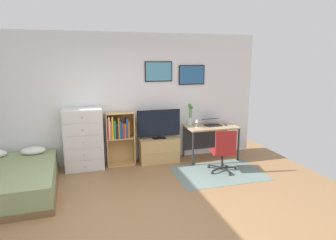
{
  "coord_description": "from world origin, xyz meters",
  "views": [
    {
      "loc": [
        -0.71,
        -3.7,
        2.19
      ],
      "look_at": [
        0.8,
        1.5,
        1.05
      ],
      "focal_mm": 31.57,
      "sensor_mm": 36.0,
      "label": 1
    }
  ],
  "objects_px": {
    "laptop": "(212,122)",
    "bamboo_vase": "(190,115)",
    "bed": "(8,181)",
    "desk": "(209,131)",
    "computer_mouse": "(225,125)",
    "dresser": "(84,139)",
    "tv_stand": "(159,150)",
    "television": "(159,124)",
    "office_chair": "(224,150)",
    "wine_glass": "(197,121)",
    "bookshelf": "(119,133)"
  },
  "relations": [
    {
      "from": "laptop",
      "to": "bamboo_vase",
      "type": "relative_size",
      "value": 0.81
    },
    {
      "from": "laptop",
      "to": "bed",
      "type": "bearing_deg",
      "value": -170.59
    },
    {
      "from": "desk",
      "to": "bamboo_vase",
      "type": "bearing_deg",
      "value": 160.95
    },
    {
      "from": "laptop",
      "to": "computer_mouse",
      "type": "bearing_deg",
      "value": -24.98
    },
    {
      "from": "bed",
      "to": "dresser",
      "type": "height_order",
      "value": "dresser"
    },
    {
      "from": "dresser",
      "to": "desk",
      "type": "bearing_deg",
      "value": -0.61
    },
    {
      "from": "laptop",
      "to": "tv_stand",
      "type": "bearing_deg",
      "value": 176.85
    },
    {
      "from": "bed",
      "to": "bamboo_vase",
      "type": "relative_size",
      "value": 4.31
    },
    {
      "from": "tv_stand",
      "to": "computer_mouse",
      "type": "relative_size",
      "value": 8.0
    },
    {
      "from": "tv_stand",
      "to": "bamboo_vase",
      "type": "xyz_separation_m",
      "value": [
        0.74,
        0.1,
        0.71
      ]
    },
    {
      "from": "dresser",
      "to": "television",
      "type": "xyz_separation_m",
      "value": [
        1.53,
        -0.01,
        0.21
      ]
    },
    {
      "from": "bed",
      "to": "tv_stand",
      "type": "distance_m",
      "value": 2.87
    },
    {
      "from": "bed",
      "to": "tv_stand",
      "type": "xyz_separation_m",
      "value": [
        2.76,
        0.79,
        0.04
      ]
    },
    {
      "from": "office_chair",
      "to": "bamboo_vase",
      "type": "bearing_deg",
      "value": 117.47
    },
    {
      "from": "television",
      "to": "bamboo_vase",
      "type": "height_order",
      "value": "bamboo_vase"
    },
    {
      "from": "office_chair",
      "to": "bamboo_vase",
      "type": "relative_size",
      "value": 1.81
    },
    {
      "from": "dresser",
      "to": "office_chair",
      "type": "bearing_deg",
      "value": -19.94
    },
    {
      "from": "television",
      "to": "computer_mouse",
      "type": "relative_size",
      "value": 8.88
    },
    {
      "from": "laptop",
      "to": "wine_glass",
      "type": "height_order",
      "value": "wine_glass"
    },
    {
      "from": "dresser",
      "to": "laptop",
      "type": "height_order",
      "value": "dresser"
    },
    {
      "from": "dresser",
      "to": "bamboo_vase",
      "type": "relative_size",
      "value": 2.6
    },
    {
      "from": "bed",
      "to": "desk",
      "type": "relative_size",
      "value": 1.85
    },
    {
      "from": "television",
      "to": "laptop",
      "type": "distance_m",
      "value": 1.2
    },
    {
      "from": "bookshelf",
      "to": "dresser",
      "type": "bearing_deg",
      "value": -174.97
    },
    {
      "from": "tv_stand",
      "to": "laptop",
      "type": "bearing_deg",
      "value": -1.73
    },
    {
      "from": "computer_mouse",
      "to": "desk",
      "type": "bearing_deg",
      "value": 161.34
    },
    {
      "from": "computer_mouse",
      "to": "bed",
      "type": "bearing_deg",
      "value": -171.41
    },
    {
      "from": "bed",
      "to": "computer_mouse",
      "type": "height_order",
      "value": "computer_mouse"
    },
    {
      "from": "tv_stand",
      "to": "wine_glass",
      "type": "bearing_deg",
      "value": -11.35
    },
    {
      "from": "bookshelf",
      "to": "television",
      "type": "xyz_separation_m",
      "value": [
        0.84,
        -0.07,
        0.16
      ]
    },
    {
      "from": "office_chair",
      "to": "laptop",
      "type": "relative_size",
      "value": 2.23
    },
    {
      "from": "tv_stand",
      "to": "wine_glass",
      "type": "height_order",
      "value": "wine_glass"
    },
    {
      "from": "bed",
      "to": "wine_glass",
      "type": "height_order",
      "value": "wine_glass"
    },
    {
      "from": "bamboo_vase",
      "to": "wine_glass",
      "type": "xyz_separation_m",
      "value": [
        0.06,
        -0.26,
        -0.09
      ]
    },
    {
      "from": "bamboo_vase",
      "to": "wine_glass",
      "type": "relative_size",
      "value": 2.64
    },
    {
      "from": "tv_stand",
      "to": "computer_mouse",
      "type": "height_order",
      "value": "computer_mouse"
    },
    {
      "from": "dresser",
      "to": "bamboo_vase",
      "type": "bearing_deg",
      "value": 2.77
    },
    {
      "from": "bamboo_vase",
      "to": "television",
      "type": "bearing_deg",
      "value": -171.0
    },
    {
      "from": "bookshelf",
      "to": "wine_glass",
      "type": "distance_m",
      "value": 1.66
    },
    {
      "from": "dresser",
      "to": "television",
      "type": "bearing_deg",
      "value": -0.27
    },
    {
      "from": "laptop",
      "to": "bookshelf",
      "type": "bearing_deg",
      "value": 176.26
    },
    {
      "from": "tv_stand",
      "to": "bamboo_vase",
      "type": "distance_m",
      "value": 1.03
    },
    {
      "from": "bed",
      "to": "laptop",
      "type": "distance_m",
      "value": 4.07
    },
    {
      "from": "television",
      "to": "computer_mouse",
      "type": "distance_m",
      "value": 1.48
    },
    {
      "from": "bookshelf",
      "to": "office_chair",
      "type": "bearing_deg",
      "value": -27.92
    },
    {
      "from": "bamboo_vase",
      "to": "desk",
      "type": "bearing_deg",
      "value": -19.05
    },
    {
      "from": "laptop",
      "to": "bamboo_vase",
      "type": "bearing_deg",
      "value": 162.61
    },
    {
      "from": "wine_glass",
      "to": "bed",
      "type": "bearing_deg",
      "value": -169.91
    },
    {
      "from": "bed",
      "to": "desk",
      "type": "bearing_deg",
      "value": 8.7
    },
    {
      "from": "dresser",
      "to": "television",
      "type": "height_order",
      "value": "dresser"
    }
  ]
}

